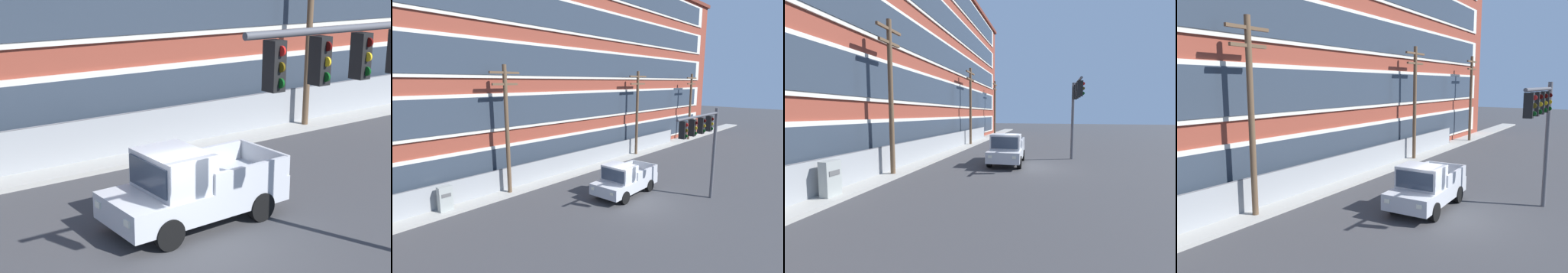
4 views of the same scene
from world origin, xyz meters
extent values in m
plane|color=#38383A|center=(0.00, 0.00, 0.00)|extent=(160.00, 160.00, 0.00)
cube|color=#9E9B93|center=(0.00, 7.16, 0.08)|extent=(80.00, 1.74, 0.16)
cube|color=beige|center=(4.23, 7.97, 1.90)|extent=(45.27, 0.10, 2.49)
cube|color=#2D3844|center=(4.23, 7.91, 1.90)|extent=(43.30, 0.06, 2.07)
cube|color=beige|center=(4.23, 7.97, 5.35)|extent=(45.27, 0.10, 2.49)
cube|color=#2D3844|center=(4.23, 7.91, 5.35)|extent=(43.30, 0.06, 2.07)
cube|color=gray|center=(2.21, 7.45, 0.81)|extent=(33.11, 0.04, 1.62)
cylinder|color=#4C4C51|center=(2.21, 7.45, 1.62)|extent=(33.11, 0.05, 0.05)
cylinder|color=#4C4C51|center=(1.47, -3.16, 5.46)|extent=(5.16, 0.14, 0.14)
cube|color=black|center=(1.81, -3.16, 4.91)|extent=(0.28, 0.32, 0.90)
cylinder|color=#4B0807|center=(1.81, -3.34, 5.19)|extent=(0.04, 0.18, 0.18)
cylinder|color=gold|center=(1.81, -3.34, 4.91)|extent=(0.04, 0.18, 0.18)
cylinder|color=#0A4011|center=(1.81, -3.34, 4.63)|extent=(0.04, 0.18, 0.18)
cube|color=black|center=(0.69, -3.16, 4.91)|extent=(0.28, 0.32, 0.90)
cylinder|color=#4B0807|center=(0.69, -3.34, 5.19)|extent=(0.04, 0.18, 0.18)
cylinder|color=gold|center=(0.69, -3.34, 4.91)|extent=(0.04, 0.18, 0.18)
cylinder|color=#0A4011|center=(0.69, -3.34, 4.63)|extent=(0.04, 0.18, 0.18)
cube|color=black|center=(-0.43, -3.16, 4.91)|extent=(0.28, 0.32, 0.90)
cylinder|color=red|center=(-0.43, -3.34, 5.19)|extent=(0.04, 0.18, 0.18)
cylinder|color=#503E08|center=(-0.43, -3.34, 4.91)|extent=(0.04, 0.18, 0.18)
cylinder|color=#0A4011|center=(-0.43, -3.34, 4.63)|extent=(0.04, 0.18, 0.18)
cube|color=#B2B5BA|center=(0.94, 1.31, 0.75)|extent=(5.02, 2.24, 0.70)
cube|color=#B2B5BA|center=(0.25, 1.29, 1.60)|extent=(1.55, 1.96, 1.00)
cube|color=#283342|center=(-0.51, 1.27, 1.60)|extent=(0.12, 1.71, 0.75)
cube|color=#B2B5BA|center=(2.09, 0.37, 1.38)|extent=(2.48, 0.20, 0.56)
cube|color=#B2B5BA|center=(2.02, 2.33, 1.38)|extent=(2.48, 0.20, 0.56)
cube|color=#B2B5BA|center=(3.37, 1.39, 1.38)|extent=(0.17, 2.00, 0.56)
cylinder|color=black|center=(-0.51, 0.31, 0.40)|extent=(0.81, 0.29, 0.80)
cylinder|color=black|center=(-0.58, 2.22, 0.40)|extent=(0.81, 0.29, 0.80)
cylinder|color=black|center=(2.46, 0.40, 0.40)|extent=(0.81, 0.29, 0.80)
cylinder|color=black|center=(2.39, 2.32, 0.40)|extent=(0.81, 0.29, 0.80)
cube|color=white|center=(-1.53, 0.50, 0.85)|extent=(0.07, 0.24, 0.16)
cube|color=white|center=(-1.58, 1.96, 0.85)|extent=(0.07, 0.24, 0.16)
cylinder|color=brown|center=(10.42, 6.86, 4.17)|extent=(0.26, 0.26, 8.34)
camera|label=1|loc=(-7.46, -10.97, 6.54)|focal=55.00mm
camera|label=2|loc=(-14.92, -10.00, 7.32)|focal=28.00mm
camera|label=3|loc=(-16.83, -1.49, 3.42)|focal=24.00mm
camera|label=4|loc=(-14.67, -5.92, 5.66)|focal=35.00mm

